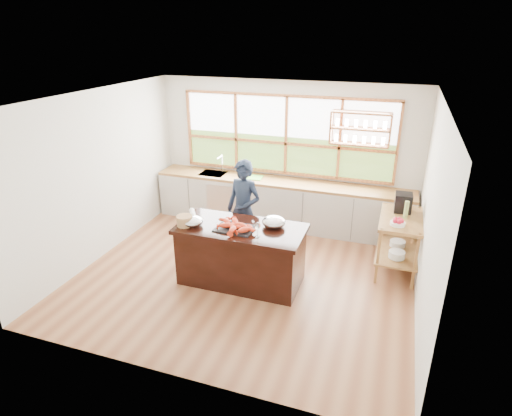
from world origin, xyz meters
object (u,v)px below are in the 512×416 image
at_px(island, 241,254).
at_px(cook, 244,210).
at_px(wicker_basket, 185,221).
at_px(espresso_machine, 403,203).

height_order(island, cook, cook).
bearing_deg(cook, island, -59.44).
bearing_deg(wicker_basket, cook, 59.69).
xyz_separation_m(island, espresso_machine, (2.19, 1.36, 0.59)).
distance_m(cook, wicker_basket, 1.11).
bearing_deg(espresso_machine, island, -150.33).
relative_size(espresso_machine, wicker_basket, 1.25).
distance_m(island, wicker_basket, 0.97).
height_order(cook, wicker_basket, cook).
bearing_deg(espresso_machine, wicker_basket, -154.43).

